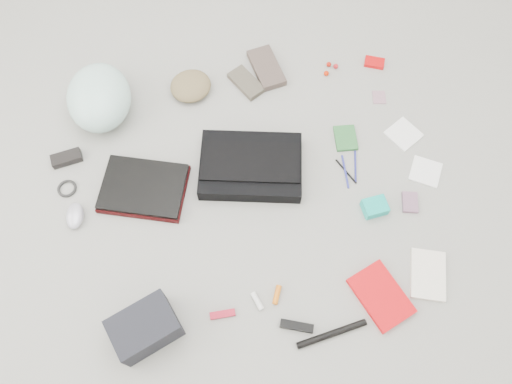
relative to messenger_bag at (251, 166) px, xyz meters
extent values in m
plane|color=gray|center=(0.00, -0.12, -0.03)|extent=(4.00, 4.00, 0.00)
cube|color=black|center=(0.00, 0.00, 0.00)|extent=(0.46, 0.37, 0.07)
cube|color=black|center=(0.00, 0.00, 0.04)|extent=(0.42, 0.26, 0.01)
cube|color=#330708|center=(-0.44, -0.01, -0.02)|extent=(0.39, 0.34, 0.02)
cube|color=black|center=(-0.44, -0.01, 0.00)|extent=(0.38, 0.33, 0.02)
ellipsoid|color=#C2F4ED|center=(-0.57, 0.40, 0.07)|extent=(0.28, 0.34, 0.20)
ellipsoid|color=olive|center=(-0.19, 0.44, 0.00)|extent=(0.24, 0.23, 0.06)
cube|color=#514B3F|center=(0.05, 0.43, -0.02)|extent=(0.16, 0.19, 0.03)
cube|color=#52443E|center=(0.16, 0.49, -0.02)|extent=(0.15, 0.24, 0.03)
cube|color=black|center=(-0.74, 0.18, -0.02)|extent=(0.13, 0.07, 0.03)
torus|color=black|center=(-0.75, 0.05, -0.03)|extent=(0.09, 0.09, 0.01)
ellipsoid|color=#AFACBF|center=(-0.71, -0.09, -0.01)|extent=(0.08, 0.12, 0.04)
cube|color=black|center=(-0.47, -0.57, 0.04)|extent=(0.26, 0.22, 0.14)
cube|color=maroon|center=(-0.20, -0.56, -0.03)|extent=(0.09, 0.03, 0.01)
cylinder|color=silver|center=(-0.07, -0.54, -0.02)|extent=(0.04, 0.07, 0.02)
cylinder|color=orange|center=(0.00, -0.53, -0.02)|extent=(0.05, 0.07, 0.02)
cube|color=black|center=(0.05, -0.65, -0.02)|extent=(0.12, 0.07, 0.02)
cylinder|color=black|center=(0.17, -0.70, -0.02)|extent=(0.26, 0.06, 0.02)
cube|color=red|center=(0.38, -0.60, -0.02)|extent=(0.22, 0.27, 0.02)
cube|color=silver|center=(0.57, -0.56, -0.02)|extent=(0.18, 0.22, 0.02)
cube|color=#286230|center=(0.42, 0.07, -0.03)|extent=(0.10, 0.13, 0.01)
cylinder|color=#292D94|center=(0.38, -0.08, -0.03)|extent=(0.02, 0.15, 0.01)
cylinder|color=black|center=(0.38, -0.08, -0.03)|extent=(0.06, 0.12, 0.01)
cylinder|color=navy|center=(0.43, -0.06, -0.03)|extent=(0.04, 0.14, 0.01)
cube|color=#0CBCAB|center=(0.45, -0.26, -0.01)|extent=(0.10, 0.08, 0.05)
cube|color=gray|center=(0.60, -0.26, -0.03)|extent=(0.08, 0.10, 0.02)
cube|color=white|center=(0.67, 0.05, -0.03)|extent=(0.17, 0.17, 0.01)
cube|color=white|center=(0.71, -0.14, -0.03)|extent=(0.16, 0.16, 0.01)
sphere|color=red|center=(0.42, 0.42, -0.02)|extent=(0.03, 0.03, 0.02)
sphere|color=#A91508|center=(0.44, 0.46, -0.02)|extent=(0.03, 0.03, 0.02)
sphere|color=#A9161A|center=(0.47, 0.45, -0.02)|extent=(0.03, 0.03, 0.02)
cube|color=red|center=(0.65, 0.44, -0.02)|extent=(0.10, 0.09, 0.02)
cube|color=#A5768A|center=(0.62, 0.25, -0.03)|extent=(0.07, 0.08, 0.00)
camera|label=1|loc=(-0.15, -0.93, 1.79)|focal=35.00mm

